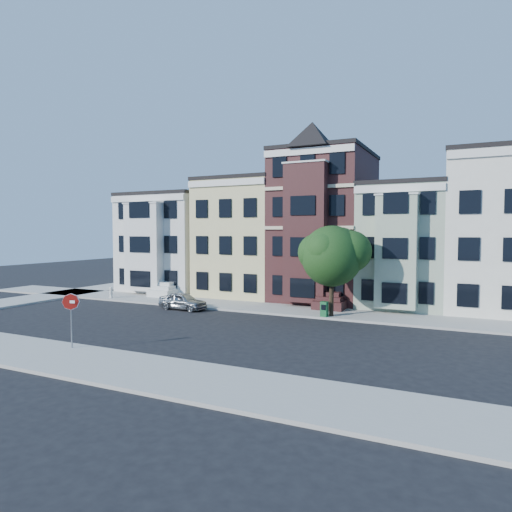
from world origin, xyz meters
The scene contains 13 objects.
ground centered at (0.00, 0.00, 0.00)m, with size 120.00×120.00×0.00m, color black.
far_sidewalk centered at (0.00, 8.00, 0.07)m, with size 60.00×4.00×0.15m, color #9E9B93.
near_sidewalk centered at (0.00, -8.00, 0.07)m, with size 60.00×4.00×0.15m, color #9E9B93.
house_white centered at (-15.00, 14.50, 4.50)m, with size 8.00×9.00×9.00m, color silver.
house_yellow centered at (-7.00, 14.50, 5.00)m, with size 7.00×9.00×10.00m, color beige.
house_brown centered at (0.00, 14.50, 6.00)m, with size 7.00×9.00×12.00m, color #381919.
house_green centered at (6.50, 14.50, 4.50)m, with size 6.00×9.00×9.00m, color #9CAC92.
house_cream centered at (13.50, 14.50, 5.50)m, with size 8.00×9.00×11.00m, color silver.
street_tree centered at (2.85, 6.73, 3.83)m, with size 6.33×6.33×7.37m, color #26521E, non-canonical shape.
parked_car centered at (-7.89, 5.20, 0.63)m, with size 1.49×3.70×1.26m, color #93969B.
newspaper_box centered at (2.50, 6.30, 0.64)m, with size 0.44×0.39×0.99m, color #195B2F.
fire_hydrant centered at (-16.14, 6.65, 0.52)m, with size 0.26×0.26×0.75m, color silver.
stop_sign centered at (-5.98, -6.72, 1.63)m, with size 0.81×0.11×2.96m, color red, non-canonical shape.
Camera 1 is at (11.32, -22.29, 5.70)m, focal length 32.00 mm.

